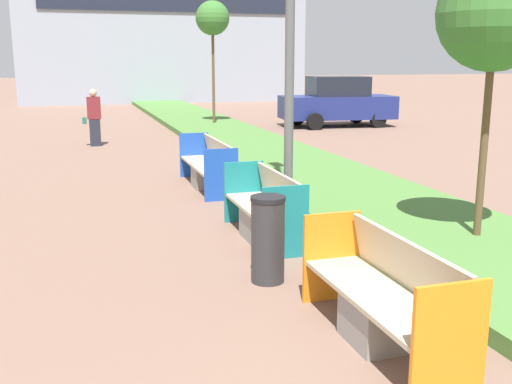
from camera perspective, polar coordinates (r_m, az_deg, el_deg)
name	(u,v)px	position (r m, az deg, el deg)	size (l,w,h in m)	color
planter_grass_strip	(295,167)	(13.56, 3.76, 2.37)	(2.80, 120.00, 0.18)	#4C7A38
building_backdrop	(159,15)	(38.69, -9.26, 16.33)	(16.47, 7.32, 10.31)	#939EAD
bench_orange_frame	(383,303)	(5.49, 12.00, -10.31)	(0.65, 2.09, 0.94)	gray
bench_teal_frame	(265,213)	(8.42, 0.84, -1.99)	(0.65, 1.92, 0.94)	gray
bench_blue_frame	(209,168)	(11.80, -4.54, 2.25)	(0.65, 2.44, 0.94)	gray
litter_bin	(268,239)	(6.74, 1.13, -4.52)	(0.39, 0.39, 0.99)	#2D2D30
sapling_tree_near	(495,15)	(8.25, 21.79, 15.41)	(1.43, 1.43, 3.74)	brown
sapling_tree_far	(213,19)	(22.32, -4.17, 16.10)	(1.22, 1.22, 4.53)	brown
pedestrian_walking	(94,117)	(18.07, -15.18, 6.87)	(0.53, 0.24, 1.64)	#232633
parked_car_distant	(337,102)	(22.92, 7.74, 8.50)	(4.36, 2.20, 1.86)	navy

